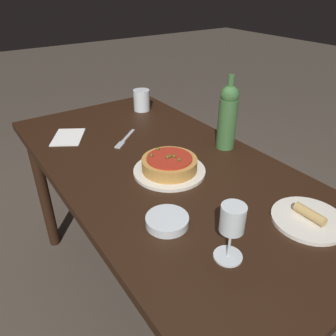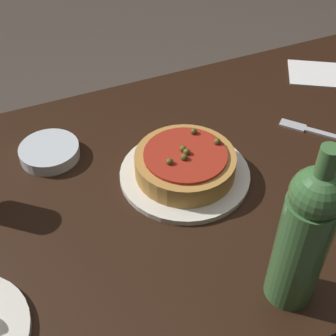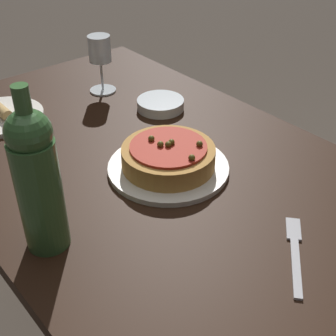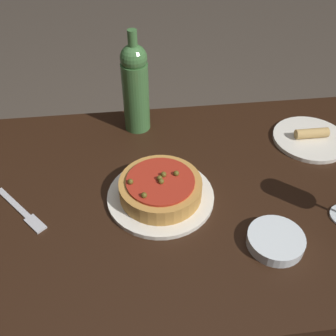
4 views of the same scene
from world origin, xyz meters
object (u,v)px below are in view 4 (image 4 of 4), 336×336
pizza (159,188)px  wine_bottle (134,87)px  side_plate (309,138)px  fork (21,212)px  dining_table (136,222)px  dinner_plate (159,196)px  side_bowl (274,241)px

pizza → wine_bottle: 0.33m
side_plate → wine_bottle: bearing=-14.6°
fork → dining_table: bearing=54.7°
dining_table → wine_bottle: bearing=-95.0°
dinner_plate → pizza: size_ratio=1.31×
fork → side_plate: size_ratio=0.75×
side_bowl → dining_table: bearing=-31.8°
side_bowl → side_plate: side_plate is taller
pizza → fork: (0.33, 0.01, -0.03)m
pizza → side_plate: size_ratio=0.94×
wine_bottle → side_bowl: size_ratio=2.40×
side_bowl → fork: size_ratio=0.78×
dining_table → fork: bearing=4.7°
side_bowl → dinner_plate: bearing=-36.0°
dining_table → dinner_plate: 0.12m
dining_table → side_plate: 0.56m
dinner_plate → pizza: bearing=30.2°
dining_table → fork: (0.27, 0.02, 0.10)m
dinner_plate → wine_bottle: size_ratio=0.87×
wine_bottle → fork: wine_bottle is taller
side_plate → dinner_plate: bearing=21.4°
dinner_plate → fork: 0.33m
side_bowl → wine_bottle: bearing=-60.4°
dining_table → side_plate: side_plate is taller
side_bowl → side_plate: bearing=-122.4°
side_bowl → side_plate: (-0.22, -0.35, -0.00)m
fork → wine_bottle: bearing=97.0°
pizza → side_bowl: bearing=144.0°
pizza → side_bowl: (-0.24, 0.17, -0.02)m
dinner_plate → side_bowl: side_bowl is taller
dinner_plate → wine_bottle: wine_bottle is taller
dinner_plate → wine_bottle: 0.34m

